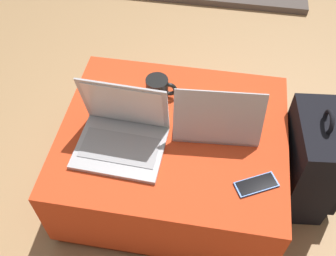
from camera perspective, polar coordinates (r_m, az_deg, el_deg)
The scene contains 7 objects.
ground_plane at distance 1.86m, azimuth 0.62°, elevation -7.87°, with size 14.00×14.00×0.00m, color tan.
ottoman at distance 1.70m, azimuth 0.68°, elevation -4.50°, with size 0.90×0.76×0.38m.
laptop_near at distance 1.48m, azimuth -6.72°, elevation -0.71°, with size 0.34×0.27×0.27m.
laptop_far at distance 1.53m, azimuth 7.04°, elevation 1.25°, with size 0.35×0.25×0.23m.
cell_phone at distance 1.44m, azimuth 12.71°, elevation -8.00°, with size 0.16×0.13×0.01m.
backpack at distance 1.74m, azimuth 19.97°, elevation -4.92°, with size 0.26×0.34×0.55m.
coffee_mug at distance 1.64m, azimuth -1.44°, elevation 5.84°, with size 0.13×0.09×0.09m.
Camera 1 is at (0.14, -0.95, 1.60)m, focal length 42.00 mm.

